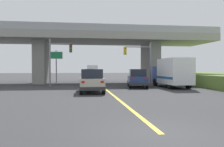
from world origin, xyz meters
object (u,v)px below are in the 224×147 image
suv_crossing (137,78)px  traffic_signal_nearside (141,58)px  box_truck (172,73)px  sedan_oncoming (90,75)px  semi_truck_distant (92,71)px  suv_lead (91,81)px  traffic_signal_farside (57,56)px  highway_sign (56,59)px

suv_crossing → traffic_signal_nearside: size_ratio=0.88×
box_truck → sedan_oncoming: (-8.34, 14.84, -0.63)m
box_truck → semi_truck_distant: (-7.09, 32.09, -0.12)m
suv_lead → suv_crossing: 6.96m
suv_crossing → sedan_oncoming: (-4.62, 14.18, 0.00)m
traffic_signal_farside → semi_truck_distant: (5.44, 29.01, -1.98)m
sedan_oncoming → semi_truck_distant: 17.30m
box_truck → traffic_signal_farside: size_ratio=1.21×
traffic_signal_farside → sedan_oncoming: bearing=70.4°
semi_truck_distant → sedan_oncoming: bearing=-94.1°
highway_sign → semi_truck_distant: (5.90, 25.76, -1.73)m
traffic_signal_farside → suv_lead: bearing=-63.0°
traffic_signal_nearside → semi_truck_distant: bearing=98.8°
sedan_oncoming → semi_truck_distant: size_ratio=0.71×
traffic_signal_nearside → traffic_signal_farside: size_ratio=0.94×
box_truck → traffic_signal_nearside: 4.52m
suv_crossing → traffic_signal_farside: traffic_signal_farside is taller
traffic_signal_farside → traffic_signal_nearside: bearing=0.9°
suv_lead → box_truck: bearing=23.4°
suv_crossing → traffic_signal_farside: bearing=173.6°
traffic_signal_nearside → sedan_oncoming: bearing=116.2°
suv_crossing → box_truck: bearing=-1.2°
suv_crossing → highway_sign: (-9.27, 5.66, 2.24)m
suv_lead → sedan_oncoming: bearing=88.0°
box_truck → traffic_signal_nearside: size_ratio=1.28×
traffic_signal_nearside → traffic_signal_farside: traffic_signal_farside is taller
suv_crossing → sedan_oncoming: size_ratio=0.99×
suv_crossing → sedan_oncoming: bearing=117.0°
suv_lead → traffic_signal_farside: size_ratio=0.86×
sedan_oncoming → suv_lead: bearing=-92.0°
suv_lead → semi_truck_distant: semi_truck_distant is taller
traffic_signal_nearside → highway_sign: traffic_signal_nearside is taller
suv_crossing → traffic_signal_farside: 9.47m
sedan_oncoming → traffic_signal_farside: bearing=-109.6°
sedan_oncoming → traffic_signal_nearside: size_ratio=0.89×
traffic_signal_farside → box_truck: bearing=-13.8°
semi_truck_distant → suv_lead: bearing=-93.0°
suv_lead → traffic_signal_farside: (-3.55, 6.97, 2.49)m
suv_crossing → highway_sign: 11.09m
suv_lead → traffic_signal_farside: 8.21m
box_truck → traffic_signal_farside: bearing=166.2°
suv_crossing → sedan_oncoming: 14.91m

